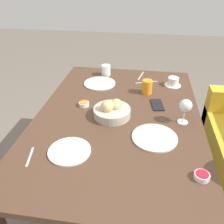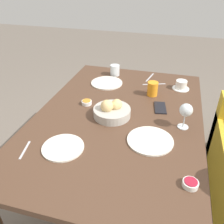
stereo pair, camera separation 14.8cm
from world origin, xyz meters
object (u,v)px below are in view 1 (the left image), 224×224
at_px(bread_basket, 112,111).
at_px(wine_glass, 186,106).
at_px(cell_phone, 157,105).
at_px(spoon_coffee, 30,157).
at_px(jam_bowl_berry, 202,176).
at_px(fork_silver, 146,82).
at_px(jam_bowl_honey, 84,104).
at_px(knife_silver, 141,76).
at_px(coffee_cup, 173,82).
at_px(plate_near_right, 70,151).
at_px(water_tumbler, 106,70).
at_px(plate_far_center, 155,137).
at_px(plate_near_left, 100,83).
at_px(juice_glass, 147,87).

xyz_separation_m(bread_basket, wine_glass, (0.01, 0.43, 0.07)).
xyz_separation_m(wine_glass, cell_phone, (-0.18, -0.15, -0.11)).
bearing_deg(spoon_coffee, jam_bowl_berry, 88.93).
bearing_deg(fork_silver, jam_bowl_honey, -42.87).
xyz_separation_m(jam_bowl_honey, fork_silver, (-0.44, 0.41, -0.01)).
distance_m(knife_silver, spoon_coffee, 1.20).
bearing_deg(jam_bowl_honey, fork_silver, 137.13).
relative_size(wine_glass, jam_bowl_berry, 2.26).
height_order(wine_glass, coffee_cup, wine_glass).
relative_size(coffee_cup, jam_bowl_honey, 1.85).
bearing_deg(plate_near_right, knife_silver, 162.93).
xyz_separation_m(plate_near_right, water_tumbler, (-1.00, 0.02, 0.04)).
bearing_deg(fork_silver, plate_far_center, 5.11).
distance_m(jam_bowl_berry, knife_silver, 1.15).
height_order(plate_near_right, knife_silver, plate_near_right).
distance_m(bread_basket, jam_bowl_honey, 0.23).
bearing_deg(jam_bowl_honey, spoon_coffee, -15.06).
distance_m(plate_near_left, jam_bowl_honey, 0.36).
relative_size(plate_near_right, jam_bowl_berry, 3.18).
relative_size(spoon_coffee, cell_phone, 0.86).
distance_m(plate_near_left, jam_bowl_berry, 1.10).
height_order(bread_basket, spoon_coffee, bread_basket).
xyz_separation_m(fork_silver, cell_phone, (0.36, 0.08, 0.00)).
relative_size(plate_near_right, water_tumbler, 2.46).
distance_m(wine_glass, fork_silver, 0.60).
bearing_deg(juice_glass, spoon_coffee, -35.46).
bearing_deg(water_tumbler, jam_bowl_berry, 29.94).
bearing_deg(wine_glass, jam_bowl_berry, 5.04).
bearing_deg(plate_near_right, cell_phone, 140.39).
bearing_deg(coffee_cup, cell_phone, -20.36).
height_order(bread_basket, plate_near_right, bread_basket).
xyz_separation_m(jam_bowl_berry, fork_silver, (-0.98, -0.27, -0.01)).
distance_m(spoon_coffee, cell_phone, 0.88).
distance_m(plate_far_center, cell_phone, 0.36).
distance_m(water_tumbler, jam_bowl_honey, 0.54).
bearing_deg(plate_far_center, juice_glass, -173.80).
bearing_deg(fork_silver, water_tumbler, -105.34).
relative_size(juice_glass, coffee_cup, 0.79).
bearing_deg(juice_glass, water_tumbler, -128.47).
distance_m(plate_far_center, fork_silver, 0.73).
height_order(plate_near_right, wine_glass, wine_glass).
distance_m(plate_near_right, water_tumbler, 1.00).
distance_m(juice_glass, knife_silver, 0.32).
bearing_deg(water_tumbler, wine_glass, 42.39).
bearing_deg(wine_glass, jam_bowl_honey, -99.18).
bearing_deg(jam_bowl_honey, juice_glass, 121.32).
distance_m(jam_bowl_berry, jam_bowl_honey, 0.87).
bearing_deg(plate_far_center, plate_near_left, -145.78).
distance_m(coffee_cup, jam_bowl_berry, 0.96).
bearing_deg(plate_near_left, coffee_cup, 95.73).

